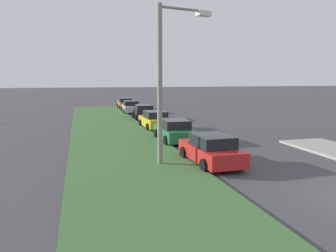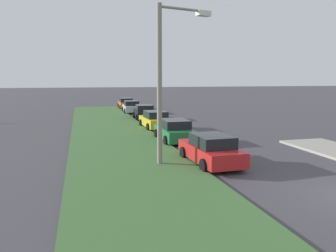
{
  "view_description": "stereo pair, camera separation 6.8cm",
  "coord_description": "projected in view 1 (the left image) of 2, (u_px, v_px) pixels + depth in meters",
  "views": [
    {
      "loc": [
        -8.95,
        9.67,
        4.15
      ],
      "look_at": [
        10.11,
        4.59,
        1.34
      ],
      "focal_mm": 35.94,
      "sensor_mm": 36.0,
      "label": 1
    },
    {
      "loc": [
        -8.97,
        9.61,
        4.15
      ],
      "look_at": [
        10.11,
        4.59,
        1.34
      ],
      "focal_mm": 35.94,
      "sensor_mm": 36.0,
      "label": 2
    }
  ],
  "objects": [
    {
      "name": "parked_car_yellow",
      "position": [
        155.0,
        120.0,
        27.94
      ],
      "size": [
        4.37,
        2.15,
        1.47
      ],
      "rotation": [
        0.0,
        0.0,
        0.04
      ],
      "color": "gold",
      "rests_on": "ground"
    },
    {
      "name": "parked_car_silver",
      "position": [
        131.0,
        107.0,
        40.67
      ],
      "size": [
        4.36,
        2.13,
        1.47
      ],
      "rotation": [
        0.0,
        0.0,
        -0.03
      ],
      "color": "#B2B5BA",
      "rests_on": "ground"
    },
    {
      "name": "grass_median",
      "position": [
        123.0,
        150.0,
        19.3
      ],
      "size": [
        60.0,
        6.0,
        0.12
      ],
      "primitive_type": "cube",
      "color": "#3D6633",
      "rests_on": "ground"
    },
    {
      "name": "parked_car_orange",
      "position": [
        125.0,
        103.0,
        46.31
      ],
      "size": [
        4.34,
        2.09,
        1.47
      ],
      "rotation": [
        0.0,
        0.0,
        -0.02
      ],
      "color": "orange",
      "rests_on": "ground"
    },
    {
      "name": "parked_car_green",
      "position": [
        174.0,
        131.0,
        22.22
      ],
      "size": [
        4.31,
        2.03,
        1.47
      ],
      "rotation": [
        0.0,
        0.0,
        0.0
      ],
      "color": "#1E6B38",
      "rests_on": "ground"
    },
    {
      "name": "parked_car_red",
      "position": [
        211.0,
        150.0,
        16.27
      ],
      "size": [
        4.37,
        2.15,
        1.47
      ],
      "rotation": [
        0.0,
        0.0,
        0.04
      ],
      "color": "red",
      "rests_on": "ground"
    },
    {
      "name": "parked_car_black",
      "position": [
        144.0,
        112.0,
        34.38
      ],
      "size": [
        4.39,
        2.2,
        1.47
      ],
      "rotation": [
        0.0,
        0.0,
        -0.05
      ],
      "color": "black",
      "rests_on": "ground"
    },
    {
      "name": "streetlight",
      "position": [
        166.0,
        73.0,
        15.65
      ],
      "size": [
        0.96,
        2.83,
        7.5
      ],
      "color": "gray",
      "rests_on": "ground"
    }
  ]
}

